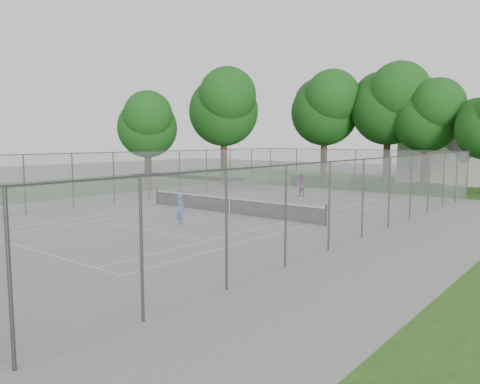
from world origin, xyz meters
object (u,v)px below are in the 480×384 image
Objects in this scene: tennis_net at (229,205)px; woman_player at (302,185)px; house at (451,140)px; girl_player at (180,209)px.

woman_player is at bearing 95.45° from tennis_net.
house is (4.53, 29.30, 3.78)m from tennis_net.
girl_player is 0.89× the size of woman_player.
house is 6.02× the size of woman_player.
girl_player is at bearing -86.65° from tennis_net.
girl_player is (0.25, -4.22, 0.28)m from tennis_net.
tennis_net is at bearing -78.21° from girl_player.
house is at bearing 79.09° from woman_player.
girl_player reaches higher than tennis_net.
tennis_net is 4.24m from girl_player.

